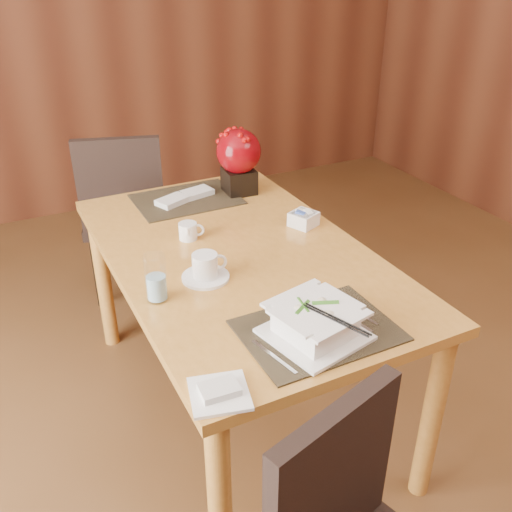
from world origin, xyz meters
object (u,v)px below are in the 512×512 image
sugar_caddy (303,219)px  soup_setting (315,323)px  dining_table (239,274)px  coffee_cup (205,268)px  far_chair (125,208)px  water_glass (156,278)px  berry_decor (239,157)px  creamer_jug (188,231)px  bread_plate (219,394)px

sugar_caddy → soup_setting: bearing=-118.4°
dining_table → soup_setting: size_ratio=4.92×
dining_table → soup_setting: (-0.03, -0.57, 0.15)m
coffee_cup → soup_setting: bearing=-70.8°
far_chair → coffee_cup: bearing=106.3°
coffee_cup → water_glass: size_ratio=1.02×
far_chair → berry_decor: bearing=143.6°
coffee_cup → far_chair: far_chair is taller
creamer_jug → bread_plate: bearing=-83.9°
coffee_cup → far_chair: 1.23m
coffee_cup → berry_decor: size_ratio=0.55×
soup_setting → creamer_jug: size_ratio=3.34×
water_glass → berry_decor: size_ratio=0.54×
sugar_caddy → bread_plate: 1.03m
water_glass → bread_plate: 0.50m
creamer_jug → dining_table: bearing=-33.6°
coffee_cup → bread_plate: 0.58m
water_glass → creamer_jug: size_ratio=1.76×
coffee_cup → sugar_caddy: bearing=22.1°
water_glass → far_chair: (0.21, 1.25, -0.30)m
creamer_jug → water_glass: bearing=-102.1°
dining_table → berry_decor: 0.64m
bread_plate → creamer_jug: bearing=74.3°
bread_plate → far_chair: size_ratio=0.16×
creamer_jug → far_chair: size_ratio=0.10×
coffee_cup → bread_plate: bearing=-108.8°
coffee_cup → creamer_jug: coffee_cup is taller
far_chair → soup_setting: bearing=112.0°
sugar_caddy → dining_table: bearing=-165.1°
coffee_cup → creamer_jug: bearing=80.1°
dining_table → sugar_caddy: sugar_caddy is taller
dining_table → coffee_cup: 0.26m
water_glass → creamer_jug: water_glass is taller
berry_decor → far_chair: berry_decor is taller
bread_plate → coffee_cup: bearing=71.2°
berry_decor → water_glass: bearing=-131.6°
bread_plate → far_chair: bearing=83.2°
creamer_jug → sugar_caddy: creamer_jug is taller
dining_table → sugar_caddy: size_ratio=15.63×
creamer_jug → far_chair: far_chair is taller
sugar_caddy → far_chair: far_chair is taller
water_glass → far_chair: far_chair is taller
bread_plate → berry_decor: bearing=62.6°
berry_decor → sugar_caddy: bearing=-79.3°
water_glass → sugar_caddy: (0.70, 0.26, -0.05)m
water_glass → berry_decor: 0.93m
bread_plate → far_chair: (0.21, 1.75, -0.22)m
dining_table → coffee_cup: bearing=-146.7°
sugar_caddy → berry_decor: (-0.08, 0.44, 0.14)m
coffee_cup → berry_decor: (0.43, 0.64, 0.13)m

